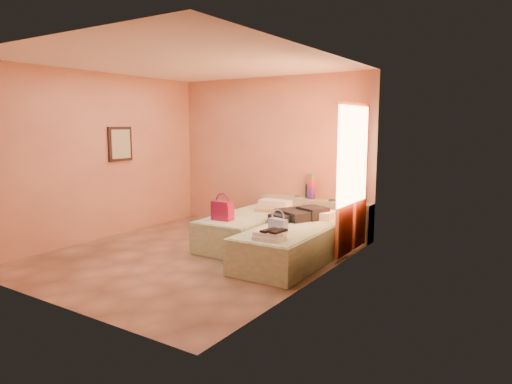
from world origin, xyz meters
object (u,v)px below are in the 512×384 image
headboard_ledge (314,218)px  water_bottle (307,191)px  bed_right (292,245)px  flower_vase (353,195)px  towel_stack (269,235)px  bed_left (251,229)px  blue_handbag (278,225)px  green_book (334,200)px  magenta_handbag (223,210)px

headboard_ledge → water_bottle: (-0.19, 0.08, 0.44)m
bed_right → flower_vase: flower_vase is taller
water_bottle → towel_stack: (0.67, -2.38, -0.22)m
bed_left → blue_handbag: 1.32m
bed_right → water_bottle: bearing=108.9°
green_book → flower_vase: flower_vase is taller
bed_left → blue_handbag: blue_handbag is taller
green_book → blue_handbag: size_ratio=0.59×
bed_right → towel_stack: towel_stack is taller
bed_left → water_bottle: size_ratio=8.36×
headboard_ledge → water_bottle: bearing=157.6°
towel_stack → green_book: bearing=93.3°
bed_left → magenta_handbag: 0.76m
towel_stack → blue_handbag: bearing=106.5°
bed_left → headboard_ledge: bearing=58.1°
bed_left → towel_stack: towel_stack is taller
flower_vase → blue_handbag: flower_vase is taller
headboard_ledge → towel_stack: 2.37m
headboard_ledge → water_bottle: 0.49m
bed_right → water_bottle: water_bottle is taller
flower_vase → green_book: bearing=177.3°
bed_left → bed_right: size_ratio=1.00×
bed_left → bed_right: (1.05, -0.53, 0.00)m
water_bottle → blue_handbag: size_ratio=0.90×
bed_left → water_bottle: water_bottle is taller
water_bottle → towel_stack: 2.49m
water_bottle → green_book: 0.55m
water_bottle → magenta_handbag: size_ratio=0.76×
water_bottle → green_book: bearing=-6.9°
headboard_ledge → towel_stack: size_ratio=5.86×
water_bottle → flower_vase: size_ratio=0.91×
flower_vase → towel_stack: bearing=-95.1°
headboard_ledge → blue_handbag: bearing=-79.2°
flower_vase → towel_stack: flower_vase is taller
headboard_ledge → towel_stack: (0.49, -2.31, 0.23)m
blue_handbag → water_bottle: bearing=115.7°
bed_right → magenta_handbag: bearing=-175.9°
bed_left → bed_right: bearing=-28.4°
bed_right → green_book: (-0.07, 1.60, 0.41)m
headboard_ledge → blue_handbag: size_ratio=7.74×
bed_left → flower_vase: size_ratio=7.58×
flower_vase → magenta_handbag: (-1.41, -1.69, -0.13)m
bed_right → magenta_handbag: size_ratio=6.36×
bed_right → water_bottle: size_ratio=8.36×
blue_handbag → bed_left: bearing=150.2°
magenta_handbag → blue_handbag: 1.09m
bed_right → headboard_ledge: bearing=103.7°
towel_stack → magenta_handbag: bearing=152.9°
bed_left → water_bottle: bearing=67.5°
flower_vase → water_bottle: bearing=174.8°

